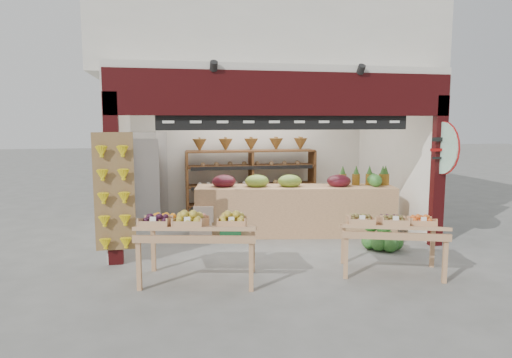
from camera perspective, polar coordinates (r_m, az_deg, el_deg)
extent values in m
plane|color=slate|center=(8.76, 2.03, -7.37)|extent=(60.00, 60.00, 0.00)
cube|color=silver|center=(10.74, -0.74, 3.48)|extent=(5.76, 0.18, 3.00)
cube|color=silver|center=(8.91, -16.61, 2.38)|extent=(0.18, 3.38, 3.00)
cube|color=silver|center=(10.06, 16.94, 2.90)|extent=(0.18, 3.38, 3.00)
cube|color=silver|center=(9.10, 1.23, 12.62)|extent=(5.76, 3.38, 0.12)
cube|color=silver|center=(10.32, -0.14, 18.38)|extent=(6.36, 4.60, 2.40)
cube|color=black|center=(7.47, 4.00, 10.60)|extent=(5.70, 0.14, 0.70)
cube|color=black|center=(7.29, -17.43, -0.08)|extent=(0.22, 0.14, 2.65)
cube|color=black|center=(8.64, 21.81, 0.84)|extent=(0.22, 0.14, 2.65)
cube|color=black|center=(7.48, 3.91, 7.14)|extent=(4.20, 0.05, 0.26)
cylinder|color=white|center=(7.58, 4.53, 9.03)|extent=(0.34, 0.05, 0.34)
cube|color=olive|center=(7.23, -17.30, -1.54)|extent=(0.60, 0.04, 1.80)
cylinder|color=#AEDBC2|center=(8.53, 22.27, 3.61)|extent=(0.04, 0.90, 0.90)
cylinder|color=maroon|center=(8.51, 22.36, 3.60)|extent=(0.01, 0.92, 0.92)
cube|color=brown|center=(10.19, -8.61, -0.94)|extent=(0.05, 0.48, 1.54)
cube|color=brown|center=(10.36, -0.61, -0.72)|extent=(0.05, 0.48, 1.54)
cube|color=brown|center=(10.72, 7.00, -0.50)|extent=(0.05, 0.48, 1.54)
cube|color=brown|center=(10.43, -0.61, -3.08)|extent=(2.89, 0.48, 0.04)
cube|color=brown|center=(10.36, -0.61, -0.72)|extent=(2.89, 0.48, 0.04)
cube|color=brown|center=(10.31, -0.62, 1.66)|extent=(2.89, 0.48, 0.04)
cube|color=brown|center=(10.28, -0.62, 3.53)|extent=(2.89, 0.48, 0.04)
cone|color=olive|center=(10.12, -7.07, 4.21)|extent=(0.32, 0.32, 0.28)
cone|color=olive|center=(10.18, -3.82, 4.27)|extent=(0.32, 0.32, 0.28)
cone|color=olive|center=(10.27, -0.62, 4.31)|extent=(0.32, 0.32, 0.28)
cone|color=olive|center=(10.39, 2.52, 4.34)|extent=(0.32, 0.32, 0.28)
cone|color=olive|center=(10.54, 5.58, 4.36)|extent=(0.32, 0.32, 0.28)
cube|color=silver|center=(10.15, -13.68, 0.14)|extent=(0.96, 0.96, 1.98)
cube|color=silver|center=(8.68, -6.85, -6.37)|extent=(0.45, 0.37, 0.35)
cube|color=silver|center=(8.61, -6.55, -4.28)|extent=(0.41, 0.35, 0.29)
cube|color=#124521|center=(8.56, -3.20, -6.71)|extent=(0.43, 0.35, 0.29)
cube|color=silver|center=(8.95, -3.16, -6.15)|extent=(0.39, 0.32, 0.27)
cube|color=tan|center=(8.94, 4.88, -3.95)|extent=(3.89, 1.40, 0.96)
ellipsoid|color=#59141E|center=(8.81, -4.04, -0.30)|extent=(0.47, 0.42, 0.25)
ellipsoid|color=#8CB23F|center=(8.80, 0.10, -0.29)|extent=(0.47, 0.42, 0.25)
ellipsoid|color=#8CB23F|center=(8.83, 4.23, -0.28)|extent=(0.47, 0.42, 0.25)
ellipsoid|color=#59141E|center=(8.98, 10.31, -0.26)|extent=(0.47, 0.42, 0.25)
cylinder|color=olive|center=(9.15, 10.77, -0.06)|extent=(0.15, 0.15, 0.22)
cylinder|color=olive|center=(9.21, 12.38, -0.05)|extent=(0.15, 0.15, 0.22)
cylinder|color=olive|center=(9.28, 13.98, -0.05)|extent=(0.15, 0.15, 0.22)
cylinder|color=olive|center=(9.35, 15.55, -0.04)|extent=(0.15, 0.15, 0.22)
cylinder|color=olive|center=(9.36, 15.86, -0.04)|extent=(0.15, 0.15, 0.22)
cube|color=tan|center=(6.37, -7.17, -6.13)|extent=(1.75, 1.21, 0.24)
cube|color=tan|center=(6.27, -14.42, -10.55)|extent=(0.07, 0.07, 0.65)
cube|color=tan|center=(6.05, -0.61, -10.97)|extent=(0.07, 0.07, 0.65)
cube|color=tan|center=(6.99, -12.70, -8.63)|extent=(0.07, 0.07, 0.65)
cube|color=tan|center=(6.79, -0.40, -8.91)|extent=(0.07, 0.07, 0.65)
cube|color=tan|center=(6.95, 16.61, -5.79)|extent=(1.64, 1.24, 0.22)
cube|color=tan|center=(6.64, 11.17, -9.72)|extent=(0.08, 0.08, 0.58)
cube|color=tan|center=(6.86, 22.54, -9.61)|extent=(0.08, 0.08, 0.58)
cube|color=tan|center=(7.31, 10.85, -8.12)|extent=(0.08, 0.08, 0.58)
cube|color=tan|center=(7.51, 21.18, -8.09)|extent=(0.08, 0.08, 0.58)
sphere|color=#1D521B|center=(8.15, 15.11, -7.72)|extent=(0.28, 0.28, 0.28)
sphere|color=#1D521B|center=(8.29, 17.01, -7.54)|extent=(0.28, 0.28, 0.28)
sphere|color=#1D521B|center=(8.41, 14.19, -7.21)|extent=(0.28, 0.28, 0.28)
sphere|color=#1D521B|center=(8.55, 16.05, -7.05)|extent=(0.28, 0.28, 0.28)
sphere|color=#1D521B|center=(8.29, 15.65, -5.67)|extent=(0.28, 0.28, 0.28)
sphere|color=#1D521B|center=(8.13, 16.40, -7.80)|extent=(0.28, 0.28, 0.28)
sphere|color=#1D521B|center=(8.24, 14.00, -7.52)|extent=(0.28, 0.28, 0.28)
sphere|color=#1D521B|center=(8.37, 14.19, -5.49)|extent=(0.28, 0.28, 0.28)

